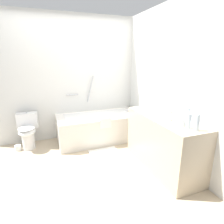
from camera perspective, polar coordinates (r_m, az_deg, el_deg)
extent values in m
plane|color=#C1AD8E|center=(3.12, -7.61, -16.51)|extent=(3.79, 3.79, 0.00)
cube|color=silver|center=(4.05, -12.88, 9.96)|extent=(3.19, 0.10, 2.54)
cube|color=silver|center=(3.28, 17.17, 8.28)|extent=(0.10, 3.12, 2.54)
cube|color=silver|center=(3.95, -4.05, -4.71)|extent=(1.69, 0.79, 0.55)
cube|color=white|center=(3.87, -4.11, -1.46)|extent=(1.39, 0.57, 0.09)
cylinder|color=silver|center=(4.07, 4.80, 0.59)|extent=(0.09, 0.03, 0.03)
cylinder|color=silver|center=(4.08, -6.65, 7.05)|extent=(0.17, 0.03, 0.56)
cylinder|color=silver|center=(4.02, -12.13, 5.22)|extent=(0.25, 0.03, 0.03)
cube|color=white|center=(3.53, -1.97, -3.36)|extent=(0.22, 0.03, 0.20)
cylinder|color=white|center=(3.93, -24.30, -7.77)|extent=(0.23, 0.23, 0.36)
ellipsoid|color=white|center=(3.82, -24.69, -5.54)|extent=(0.33, 0.39, 0.12)
ellipsoid|color=white|center=(3.79, -24.82, -4.51)|extent=(0.31, 0.37, 0.02)
cube|color=white|center=(3.98, -24.56, -2.35)|extent=(0.38, 0.18, 0.30)
cylinder|color=#AEAEB3|center=(3.94, -24.82, -0.18)|extent=(0.03, 0.03, 0.01)
cube|color=tan|center=(3.04, 15.29, -8.94)|extent=(0.52, 1.42, 0.83)
cylinder|color=white|center=(2.91, 14.65, -0.79)|extent=(0.31, 0.31, 0.04)
cylinder|color=#BBBBC0|center=(3.03, 17.73, -0.24)|extent=(0.02, 0.02, 0.06)
cylinder|color=#BBBBC0|center=(2.99, 17.13, 0.24)|extent=(0.09, 0.02, 0.02)
cylinder|color=#BBBBC0|center=(2.99, 18.41, -0.77)|extent=(0.03, 0.03, 0.04)
cylinder|color=#BBBBC0|center=(3.08, 17.03, -0.17)|extent=(0.03, 0.03, 0.04)
cylinder|color=silver|center=(2.69, 18.99, -1.05)|extent=(0.07, 0.07, 0.18)
cylinder|color=white|center=(2.67, 19.19, 1.00)|extent=(0.04, 0.04, 0.02)
cylinder|color=silver|center=(3.10, 13.81, 1.45)|extent=(0.07, 0.07, 0.16)
cylinder|color=white|center=(3.08, 13.92, 3.13)|extent=(0.04, 0.04, 0.02)
cylinder|color=silver|center=(2.59, 22.23, -1.36)|extent=(0.06, 0.06, 0.24)
cylinder|color=white|center=(2.55, 22.54, 1.43)|extent=(0.03, 0.03, 0.02)
cylinder|color=silver|center=(3.26, 10.35, 2.32)|extent=(0.07, 0.07, 0.16)
cylinder|color=white|center=(3.24, 10.43, 3.89)|extent=(0.04, 0.04, 0.02)
cylinder|color=silver|center=(2.45, 24.70, -2.98)|extent=(0.06, 0.06, 0.21)
cylinder|color=white|center=(2.42, 25.01, -0.42)|extent=(0.03, 0.03, 0.02)
cylinder|color=silver|center=(2.48, 22.56, -2.65)|extent=(0.06, 0.06, 0.19)
cylinder|color=white|center=(2.45, 22.82, -0.27)|extent=(0.03, 0.03, 0.02)
cylinder|color=white|center=(3.35, 9.90, 2.12)|extent=(0.06, 0.06, 0.09)
cylinder|color=white|center=(2.56, 20.72, -3.05)|extent=(0.07, 0.07, 0.10)
cylinder|color=white|center=(2.74, 17.11, -1.60)|extent=(0.07, 0.07, 0.08)
cube|color=white|center=(3.47, -2.19, -12.63)|extent=(0.53, 0.43, 0.01)
cylinder|color=white|center=(3.99, -26.93, -9.77)|extent=(0.11, 0.11, 0.10)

